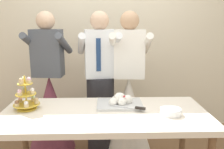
% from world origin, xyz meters
% --- Properties ---
extents(rear_wall, '(5.20, 0.10, 2.90)m').
position_xyz_m(rear_wall, '(0.00, 1.47, 1.45)').
color(rear_wall, beige).
rests_on(rear_wall, ground_plane).
extents(dessert_table, '(1.80, 0.80, 0.78)m').
position_xyz_m(dessert_table, '(0.00, 0.00, 0.70)').
color(dessert_table, silver).
rests_on(dessert_table, ground_plane).
extents(cupcake_stand, '(0.23, 0.23, 0.31)m').
position_xyz_m(cupcake_stand, '(-0.70, 0.09, 0.89)').
color(cupcake_stand, gold).
rests_on(cupcake_stand, dessert_table).
extents(main_cake_tray, '(0.43, 0.35, 0.12)m').
position_xyz_m(main_cake_tray, '(0.15, 0.16, 0.81)').
color(main_cake_tray, silver).
rests_on(main_cake_tray, dessert_table).
extents(plate_stack, '(0.18, 0.18, 0.05)m').
position_xyz_m(plate_stack, '(0.56, -0.08, 0.80)').
color(plate_stack, white).
rests_on(plate_stack, dessert_table).
extents(person_groom, '(0.52, 0.54, 1.66)m').
position_xyz_m(person_groom, '(-0.05, 0.72, 0.75)').
color(person_groom, '#232328').
rests_on(person_groom, ground_plane).
extents(person_bride, '(0.56, 0.56, 1.66)m').
position_xyz_m(person_bride, '(0.28, 0.69, 0.58)').
color(person_bride, white).
rests_on(person_bride, ground_plane).
extents(person_guest, '(0.56, 0.56, 1.66)m').
position_xyz_m(person_guest, '(-0.65, 0.78, 0.58)').
color(person_guest, brown).
rests_on(person_guest, ground_plane).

